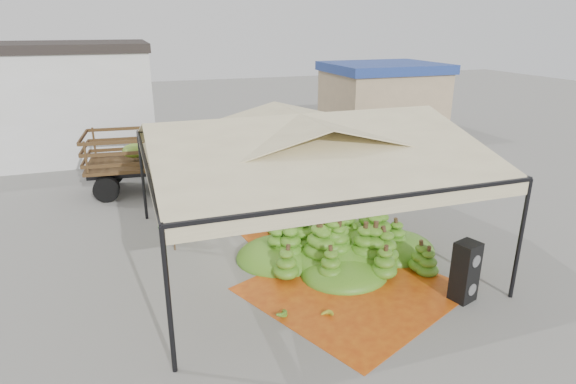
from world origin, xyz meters
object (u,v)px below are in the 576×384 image
object	(u,v)px
vendor	(303,167)
truck_left	(187,151)
truck_right	(341,137)
banana_heap	(343,233)
speaker_stack	(465,272)

from	to	relation	value
vendor	truck_left	xyz separation A→B (m)	(-4.33, 1.53, 0.67)
vendor	truck_right	distance (m)	2.92
banana_heap	speaker_stack	size ratio (longest dim) A/B	4.03
speaker_stack	truck_right	xyz separation A→B (m)	(1.75, 10.67, 0.78)
banana_heap	truck_right	distance (m)	8.35
speaker_stack	banana_heap	bearing A→B (deg)	101.10
vendor	truck_left	world-z (taller)	truck_left
truck_left	truck_right	size ratio (longest dim) A/B	0.94
truck_left	speaker_stack	bearing A→B (deg)	-60.18
truck_left	vendor	bearing A→B (deg)	-14.53
banana_heap	vendor	bearing A→B (deg)	79.76
truck_left	banana_heap	bearing A→B (deg)	-61.77
truck_left	truck_right	world-z (taller)	truck_right
truck_right	speaker_stack	bearing A→B (deg)	-77.56
truck_left	truck_right	xyz separation A→B (m)	(6.69, 0.02, 0.05)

